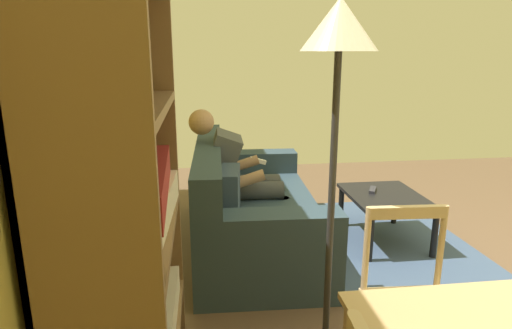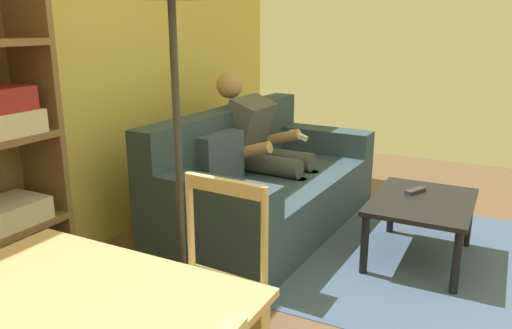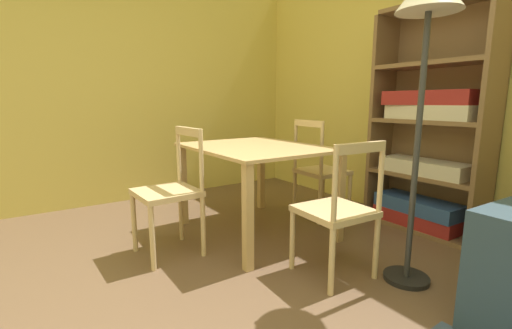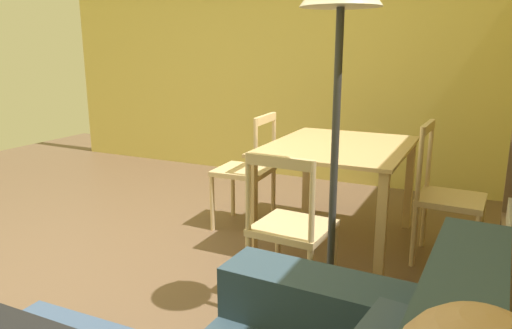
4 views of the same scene
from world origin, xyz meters
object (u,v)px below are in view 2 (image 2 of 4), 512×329
(tv_remote, at_px, (415,191))
(dining_chair_facing_couch, at_px, (205,294))
(person_lounging, at_px, (260,146))
(floor_lamp, at_px, (172,11))
(couch, at_px, (263,186))
(coffee_table, at_px, (422,208))

(tv_remote, height_order, dining_chair_facing_couch, dining_chair_facing_couch)
(person_lounging, xyz_separation_m, floor_lamp, (-1.56, -0.36, 0.97))
(dining_chair_facing_couch, distance_m, floor_lamp, 1.22)
(couch, bearing_deg, floor_lamp, -169.25)
(coffee_table, height_order, tv_remote, tv_remote)
(person_lounging, distance_m, dining_chair_facing_couch, 1.98)
(person_lounging, bearing_deg, couch, -146.35)
(tv_remote, xyz_separation_m, floor_lamp, (-1.49, 0.85, 1.14))
(couch, xyz_separation_m, person_lounging, (0.13, 0.09, 0.28))
(couch, xyz_separation_m, coffee_table, (-0.06, -1.19, 0.04))
(couch, bearing_deg, person_lounging, 33.65)
(couch, height_order, dining_chair_facing_couch, dining_chair_facing_couch)
(couch, height_order, coffee_table, couch)
(couch, xyz_separation_m, dining_chair_facing_couch, (-1.72, -0.60, 0.12))
(tv_remote, xyz_separation_m, dining_chair_facing_couch, (-1.79, 0.52, 0.01))
(coffee_table, relative_size, tv_remote, 4.76)
(person_lounging, height_order, dining_chair_facing_couch, person_lounging)
(coffee_table, height_order, dining_chair_facing_couch, dining_chair_facing_couch)
(person_lounging, bearing_deg, tv_remote, -92.98)
(couch, height_order, tv_remote, couch)
(person_lounging, relative_size, floor_lamp, 0.62)
(coffee_table, distance_m, tv_remote, 0.16)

